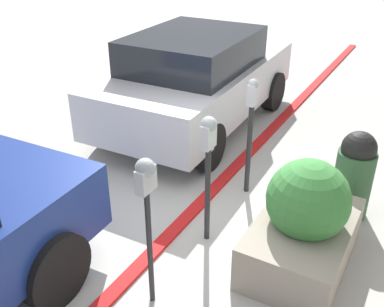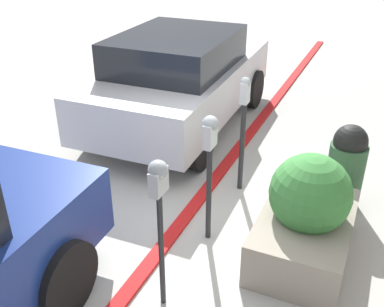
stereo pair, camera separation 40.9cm
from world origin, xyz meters
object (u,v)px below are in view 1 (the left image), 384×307
object	(u,v)px
parking_meter_nearest	(147,195)
trash_bin	(354,174)
parking_meter_middle	(251,121)
parked_car_middle	(197,78)
parking_meter_second	(208,152)
planter_box	(305,224)

from	to	relation	value
parking_meter_nearest	trash_bin	world-z (taller)	parking_meter_nearest
parking_meter_middle	trash_bin	bearing A→B (deg)	-83.46
parking_meter_nearest	parking_meter_middle	bearing A→B (deg)	-0.34
parking_meter_middle	parked_car_middle	xyz separation A→B (m)	(1.55, 1.62, -0.17)
parking_meter_middle	parked_car_middle	bearing A→B (deg)	46.26
parked_car_middle	parking_meter_second	bearing A→B (deg)	-150.56
planter_box	trash_bin	bearing A→B (deg)	-11.69
parking_meter_nearest	parking_meter_second	xyz separation A→B (m)	(1.09, -0.02, -0.08)
parking_meter_middle	trash_bin	world-z (taller)	parking_meter_middle
parking_meter_middle	parked_car_middle	world-z (taller)	parked_car_middle
parking_meter_second	trash_bin	bearing A→B (deg)	-44.88
parked_car_middle	trash_bin	world-z (taller)	parked_car_middle
parking_meter_nearest	planter_box	world-z (taller)	parking_meter_nearest
parking_meter_nearest	planter_box	xyz separation A→B (m)	(1.23, -1.07, -0.71)
parking_meter_second	parked_car_middle	xyz separation A→B (m)	(2.70, 1.63, -0.26)
parking_meter_second	planter_box	xyz separation A→B (m)	(0.14, -1.05, -0.62)
parking_meter_nearest	parking_meter_second	world-z (taller)	parking_meter_nearest
parking_meter_second	trash_bin	size ratio (longest dim) A/B	1.37
parking_meter_second	trash_bin	xyz separation A→B (m)	(1.30, -1.29, -0.56)
parked_car_middle	trash_bin	bearing A→B (deg)	-117.31
planter_box	parked_car_middle	bearing A→B (deg)	46.30
trash_bin	parking_meter_middle	bearing A→B (deg)	96.54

